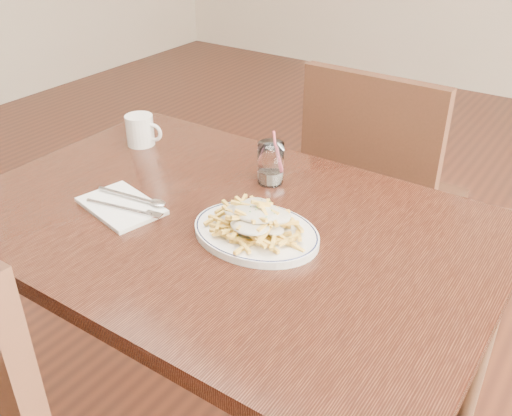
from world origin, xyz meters
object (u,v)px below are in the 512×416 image
Objects in this scene: coffee_mug at (141,130)px; chair_far at (377,190)px; water_glass at (271,166)px; fries_plate at (256,232)px; table at (224,246)px; loaded_fries at (256,216)px.

chair_far is at bearing 44.29° from coffee_mug.
fries_plate is at bearing -64.02° from water_glass.
fries_plate is 2.16× the size of water_glass.
table is 1.28× the size of chair_far.
fries_plate is at bearing -11.29° from table.
fries_plate is at bearing -88.72° from chair_far.
chair_far is at bearing 79.35° from water_glass.
fries_plate is at bearing -21.54° from coffee_mug.
coffee_mug is (-0.52, -0.51, 0.26)m from chair_far.
water_glass reaches higher than coffee_mug.
water_glass is at bearing 115.98° from loaded_fries.
chair_far is 6.56× the size of water_glass.
coffee_mug is at bearing 158.46° from fries_plate.
loaded_fries reaches higher than table.
chair_far is 4.58× the size of loaded_fries.
water_glass is (-0.11, 0.22, -0.00)m from loaded_fries.
table is 0.72m from chair_far.
chair_far is 0.76m from fries_plate.
fries_plate is 0.04m from loaded_fries.
chair_far is at bearing 91.28° from fries_plate.
water_glass is at bearing -100.65° from chair_far.
fries_plate is (0.02, -0.72, 0.23)m from chair_far.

